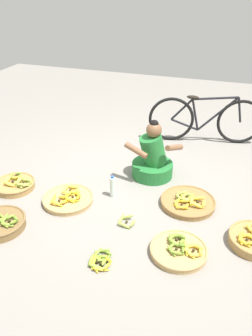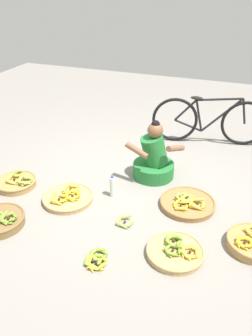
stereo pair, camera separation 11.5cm
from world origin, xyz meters
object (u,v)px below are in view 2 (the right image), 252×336
at_px(loose_bananas_back_left, 124,221).
at_px(water_bottle, 112,187).
at_px(bicycle_leaning, 209,121).
at_px(banana_basket_back_center, 0,220).
at_px(banana_basket_mid_right, 187,203).
at_px(loose_bananas_front_left, 96,259).
at_px(banana_basket_near_vendor, 16,182).
at_px(vendor_woman_front, 154,159).
at_px(banana_basket_front_center, 68,197).
at_px(banana_basket_near_bicycle, 175,251).

bearing_deg(loose_bananas_back_left, water_bottle, 126.05).
relative_size(bicycle_leaning, banana_basket_back_center, 3.20).
distance_m(banana_basket_mid_right, loose_bananas_front_left, 1.27).
bearing_deg(loose_bananas_back_left, banana_basket_near_vendor, 172.20).
xyz_separation_m(vendor_woman_front, banana_basket_front_center, (-0.77, -0.86, -0.20)).
distance_m(vendor_woman_front, banana_basket_near_vendor, 1.72).
bearing_deg(vendor_woman_front, loose_bananas_back_left, -90.59).
relative_size(loose_bananas_front_left, water_bottle, 1.11).
bearing_deg(banana_basket_near_vendor, loose_bananas_front_left, -28.84).
relative_size(banana_basket_near_vendor, loose_bananas_front_left, 1.62).
relative_size(vendor_woman_front, banana_basket_back_center, 1.46).
xyz_separation_m(banana_basket_near_vendor, water_bottle, (1.18, 0.22, 0.08)).
bearing_deg(banana_basket_mid_right, water_bottle, -173.14).
bearing_deg(water_bottle, banana_basket_mid_right, 6.86).
relative_size(banana_basket_near_bicycle, banana_basket_back_center, 1.03).
xyz_separation_m(vendor_woman_front, loose_bananas_back_left, (-0.01, -1.02, -0.21)).
bearing_deg(water_bottle, bicycle_leaning, 66.24).
distance_m(banana_basket_near_bicycle, loose_bananas_front_left, 0.73).
distance_m(banana_basket_front_center, banana_basket_near_bicycle, 1.42).
height_order(banana_basket_near_vendor, banana_basket_near_bicycle, banana_basket_near_vendor).
xyz_separation_m(banana_basket_near_bicycle, banana_basket_back_center, (-1.80, -0.22, 0.02)).
bearing_deg(loose_bananas_back_left, bicycle_leaning, 77.59).
relative_size(bicycle_leaning, banana_basket_mid_right, 2.71).
relative_size(banana_basket_front_center, loose_bananas_back_left, 3.13).
distance_m(banana_basket_mid_right, banana_basket_back_center, 2.02).
distance_m(banana_basket_near_vendor, banana_basket_front_center, 0.74).
bearing_deg(water_bottle, banana_basket_front_center, -149.17).
distance_m(banana_basket_front_center, loose_bananas_front_left, 1.03).
xyz_separation_m(loose_bananas_back_left, loose_bananas_front_left, (-0.05, -0.59, -0.00)).
relative_size(banana_basket_front_center, banana_basket_back_center, 1.11).
bearing_deg(banana_basket_near_vendor, bicycle_leaning, 45.86).
height_order(banana_basket_mid_right, banana_basket_near_vendor, banana_basket_near_vendor).
bearing_deg(loose_bananas_front_left, loose_bananas_back_left, 85.19).
distance_m(vendor_woman_front, banana_basket_mid_right, 0.76).
distance_m(bicycle_leaning, banana_basket_front_center, 2.46).
bearing_deg(loose_bananas_front_left, vendor_woman_front, 87.86).
bearing_deg(banana_basket_mid_right, vendor_woman_front, 137.96).
xyz_separation_m(banana_basket_mid_right, loose_bananas_back_left, (-0.55, -0.53, -0.01)).
distance_m(vendor_woman_front, banana_basket_front_center, 1.17).
height_order(banana_basket_near_bicycle, water_bottle, water_bottle).
distance_m(banana_basket_back_center, water_bottle, 1.27).
xyz_separation_m(bicycle_leaning, banana_basket_mid_right, (0.06, -1.72, -0.32)).
bearing_deg(loose_bananas_front_left, banana_basket_near_vendor, 151.16).
bearing_deg(loose_bananas_front_left, water_bottle, 104.34).
relative_size(banana_basket_near_vendor, banana_basket_front_center, 0.84).
distance_m(bicycle_leaning, banana_basket_near_bicycle, 2.53).
height_order(vendor_woman_front, banana_basket_near_vendor, vendor_woman_front).
xyz_separation_m(banana_basket_mid_right, water_bottle, (-0.86, -0.10, 0.09)).
xyz_separation_m(vendor_woman_front, water_bottle, (-0.32, -0.59, -0.11)).
xyz_separation_m(banana_basket_near_bicycle, water_bottle, (-0.91, 0.68, 0.09)).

